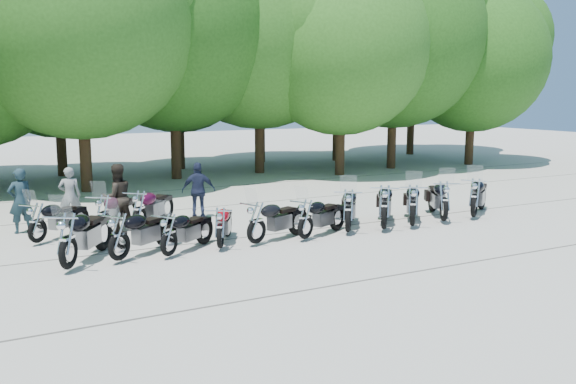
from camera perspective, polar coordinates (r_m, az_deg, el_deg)
name	(u,v)px	position (r m, az deg, el deg)	size (l,w,h in m)	color
ground	(316,244)	(15.15, 2.64, -4.92)	(90.00, 90.00, 0.00)	#A4A094
tree_3	(78,21)	(24.37, -19.03, 14.90)	(8.70, 8.70, 10.67)	#3A2614
tree_4	(172,23)	(27.13, -10.79, 15.26)	(9.13, 9.13, 11.20)	#3A2614
tree_5	(259,30)	(28.69, -2.77, 14.94)	(9.04, 9.04, 11.10)	#3A2614
tree_6	(341,45)	(27.94, 5.01, 13.51)	(8.00, 8.00, 9.82)	#3A2614
tree_7	(394,37)	(30.86, 9.92, 14.07)	(8.79, 8.79, 10.79)	#3A2614
tree_8	(473,59)	(33.38, 16.96, 11.86)	(7.53, 7.53, 9.25)	#3A2614
tree_11	(56,52)	(29.39, -20.91, 12.12)	(7.56, 7.56, 9.28)	#3A2614
tree_12	(177,51)	(30.64, -10.31, 12.85)	(7.88, 7.88, 9.67)	#3A2614
tree_13	(260,49)	(33.38, -2.61, 13.21)	(8.31, 8.31, 10.20)	#3A2614
tree_14	(338,54)	(34.06, 4.66, 12.75)	(8.02, 8.02, 9.84)	#3A2614
tree_15	(414,37)	(38.35, 11.67, 13.99)	(9.67, 9.67, 11.86)	#3A2614
motorcycle_0	(67,239)	(13.46, -19.94, -4.18)	(0.76, 2.49, 1.41)	black
motorcycle_1	(119,235)	(13.84, -15.55, -3.91)	(0.68, 2.24, 1.26)	black
motorcycle_2	(169,234)	(13.99, -11.10, -3.83)	(0.62, 2.04, 1.15)	black
motorcycle_3	(220,227)	(14.50, -6.36, -3.24)	(0.63, 2.06, 1.16)	maroon
motorcycle_4	(256,221)	(14.86, -2.97, -2.76)	(0.66, 2.18, 1.23)	black
motorcycle_5	(306,218)	(15.33, 1.65, -2.43)	(0.65, 2.13, 1.20)	black
motorcycle_6	(348,209)	(16.11, 5.66, -1.62)	(0.73, 2.41, 1.36)	black
motorcycle_7	(384,206)	(16.56, 9.01, -1.27)	(0.77, 2.53, 1.43)	black
motorcycle_8	(413,204)	(17.12, 11.61, -1.11)	(0.74, 2.42, 1.37)	black
motorcycle_9	(444,200)	(17.97, 14.41, -0.71)	(0.74, 2.44, 1.38)	black
motorcycle_10	(475,196)	(18.80, 17.07, -0.40)	(0.74, 2.44, 1.38)	black
motorcycle_11	(37,221)	(16.16, -22.44, -2.56)	(0.64, 2.10, 1.18)	black
motorcycle_12	(103,214)	(16.39, -16.92, -1.95)	(0.68, 2.25, 1.27)	#310618
motorcycle_13	(139,209)	(16.77, -13.76, -1.56)	(0.69, 2.26, 1.27)	#340720
rider_0	(20,201)	(17.69, -23.76, -0.75)	(0.64, 0.42, 1.75)	#1A2E37
rider_1	(117,198)	(17.04, -15.72, -0.52)	(0.89, 0.69, 1.84)	black
rider_2	(199,190)	(18.29, -8.37, 0.14)	(0.99, 0.41, 1.69)	#1C223A
rider_3	(70,196)	(18.43, -19.74, -0.31)	(0.60, 0.39, 1.64)	gray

